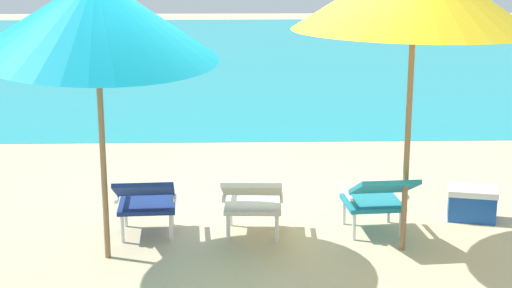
# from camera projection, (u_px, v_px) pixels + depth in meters

# --- Properties ---
(ground_plane) EXTENTS (40.00, 40.00, 0.00)m
(ground_plane) POSITION_uv_depth(u_px,v_px,m) (249.00, 132.00, 11.26)
(ground_plane) COLOR #CCB78E
(ocean_band) EXTENTS (40.00, 18.00, 0.01)m
(ocean_band) POSITION_uv_depth(u_px,v_px,m) (242.00, 53.00, 19.39)
(ocean_band) COLOR teal
(ocean_band) RESTS_ON ground_plane
(lounge_chair_left) EXTENTS (0.59, 0.90, 0.68)m
(lounge_chair_left) POSITION_uv_depth(u_px,v_px,m) (146.00, 198.00, 7.04)
(lounge_chair_left) COLOR navy
(lounge_chair_left) RESTS_ON ground_plane
(lounge_chair_center) EXTENTS (0.58, 0.90, 0.68)m
(lounge_chair_center) POSITION_uv_depth(u_px,v_px,m) (253.00, 198.00, 7.04)
(lounge_chair_center) COLOR silver
(lounge_chair_center) RESTS_ON ground_plane
(lounge_chair_right) EXTENTS (0.60, 0.91, 0.68)m
(lounge_chair_right) POSITION_uv_depth(u_px,v_px,m) (378.00, 196.00, 7.10)
(lounge_chair_right) COLOR teal
(lounge_chair_right) RESTS_ON ground_plane
(beach_umbrella_left) EXTENTS (2.74, 2.76, 2.50)m
(beach_umbrella_left) POSITION_uv_depth(u_px,v_px,m) (96.00, 16.00, 6.24)
(beach_umbrella_left) COLOR olive
(beach_umbrella_left) RESTS_ON ground_plane
(cooler_box) EXTENTS (0.53, 0.42, 0.32)m
(cooler_box) POSITION_uv_depth(u_px,v_px,m) (472.00, 203.00, 7.65)
(cooler_box) COLOR #194CA5
(cooler_box) RESTS_ON ground_plane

